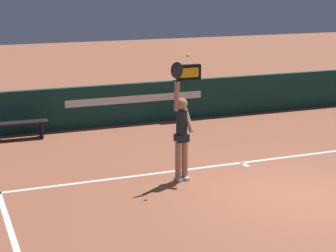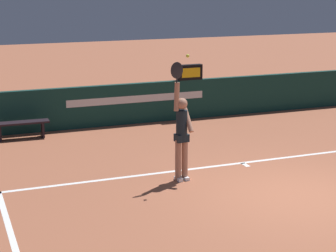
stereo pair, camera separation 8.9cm
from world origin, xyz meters
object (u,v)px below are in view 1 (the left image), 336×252
Objects in this scene: speed_display at (188,72)px; tennis_ball at (188,56)px; tennis_player at (182,132)px; courtside_bench_near at (20,126)px.

tennis_ball reaches higher than speed_display.
tennis_ball is at bearing -73.57° from tennis_player.
speed_display is 5.24m from courtside_bench_near.
tennis_player is at bearing -59.47° from courtside_bench_near.
speed_display is 0.51× the size of courtside_bench_near.
courtside_bench_near is (-2.71, 4.60, -0.70)m from tennis_player.
speed_display is at bearing 6.34° from courtside_bench_near.
tennis_player is at bearing 106.43° from tennis_ball.
tennis_ball is at bearing -59.93° from courtside_bench_near.
speed_display is at bearing 66.42° from tennis_ball.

